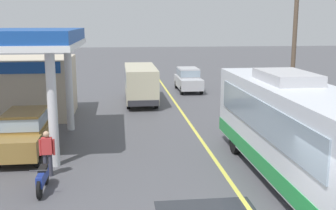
% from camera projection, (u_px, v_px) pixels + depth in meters
% --- Properties ---
extents(ground, '(120.00, 120.00, 0.00)m').
position_uv_depth(ground, '(173.00, 99.00, 29.65)').
color(ground, '#4C4C51').
extents(lane_divider_stripe, '(0.16, 50.00, 0.01)m').
position_uv_depth(lane_divider_stripe, '(183.00, 114.00, 24.78)').
color(lane_divider_stripe, '#D8CC4C').
rests_on(lane_divider_stripe, ground).
extents(coach_bus_main, '(2.60, 11.04, 3.69)m').
position_uv_depth(coach_bus_main, '(295.00, 133.00, 14.10)').
color(coach_bus_main, silver).
rests_on(coach_bus_main, ground).
extents(gas_station_roadside, '(9.10, 11.95, 5.10)m').
position_uv_depth(gas_station_roadside, '(0.00, 76.00, 21.79)').
color(gas_station_roadside, '#194799').
rests_on(gas_station_roadside, ground).
extents(car_at_pump, '(1.70, 4.20, 1.82)m').
position_uv_depth(car_at_pump, '(25.00, 131.00, 17.14)').
color(car_at_pump, olive).
rests_on(car_at_pump, ground).
extents(minibus_opposing_lane, '(2.04, 6.13, 2.44)m').
position_uv_depth(minibus_opposing_lane, '(141.00, 81.00, 28.07)').
color(minibus_opposing_lane, '#BFB799').
rests_on(minibus_opposing_lane, ground).
extents(motorcycle_parked_forecourt, '(0.55, 1.80, 0.92)m').
position_uv_depth(motorcycle_parked_forecourt, '(43.00, 178.00, 13.54)').
color(motorcycle_parked_forecourt, black).
rests_on(motorcycle_parked_forecourt, ground).
extents(pedestrian_near_pump, '(0.55, 0.22, 1.66)m').
position_uv_depth(pedestrian_near_pump, '(47.00, 151.00, 14.74)').
color(pedestrian_near_pump, '#33333F').
rests_on(pedestrian_near_pump, ground).
extents(car_trailing_behind_bus, '(1.70, 4.20, 1.82)m').
position_uv_depth(car_trailing_behind_bus, '(188.00, 78.00, 32.81)').
color(car_trailing_behind_bus, '#B2B2B7').
rests_on(car_trailing_behind_bus, ground).
extents(utility_pole_roadside, '(1.80, 0.24, 7.56)m').
position_uv_depth(utility_pole_roadside, '(294.00, 48.00, 22.97)').
color(utility_pole_roadside, brown).
rests_on(utility_pole_roadside, ground).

